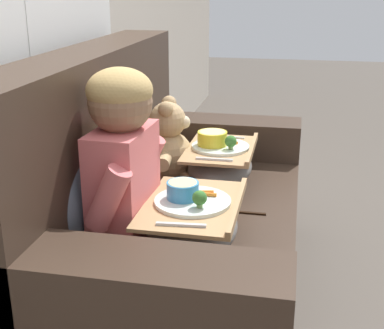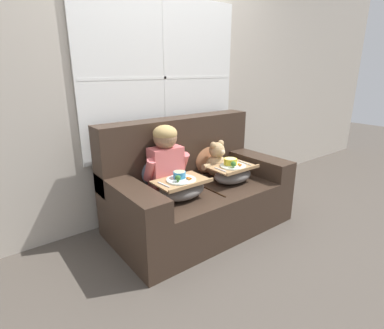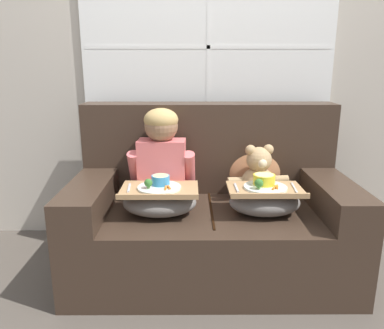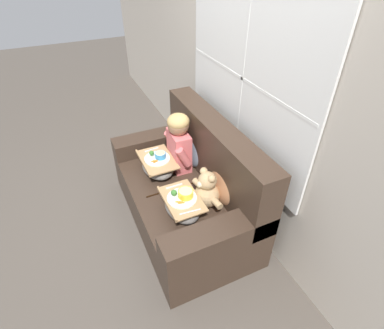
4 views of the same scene
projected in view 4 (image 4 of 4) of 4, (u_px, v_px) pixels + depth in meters
ground_plane at (182, 218)px, 2.97m from camera, size 14.00×14.00×0.00m
wall_back_with_window at (247, 82)px, 2.37m from camera, size 8.00×0.08×2.60m
couch at (189, 190)px, 2.78m from camera, size 1.61×0.89×0.99m
throw_pillow_behind_child at (193, 147)px, 2.90m from camera, size 0.39×0.19×0.41m
throw_pillow_behind_teddy at (223, 183)px, 2.48m from camera, size 0.37×0.18×0.39m
child_figure at (179, 139)px, 2.77m from camera, size 0.41×0.20×0.57m
teddy_bear at (206, 191)px, 2.45m from camera, size 0.38×0.27×0.35m
lap_tray_child at (158, 165)px, 2.84m from camera, size 0.43×0.30×0.22m
lap_tray_teddy at (182, 204)px, 2.41m from camera, size 0.41×0.28×0.22m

